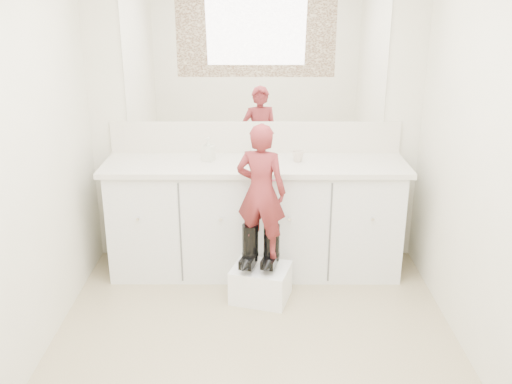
{
  "coord_description": "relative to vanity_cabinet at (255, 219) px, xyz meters",
  "views": [
    {
      "loc": [
        0.01,
        -2.89,
        2.13
      ],
      "look_at": [
        0.01,
        0.88,
        0.78
      ],
      "focal_mm": 40.0,
      "sensor_mm": 36.0,
      "label": 1
    }
  ],
  "objects": [
    {
      "name": "toothbrush",
      "position": [
        0.11,
        -0.48,
        0.48
      ],
      "size": [
        0.13,
        0.05,
        0.06
      ],
      "primitive_type": "cylinder",
      "rotation": [
        0.0,
        1.22,
        -0.28
      ],
      "color": "#F15E89",
      "rests_on": "toddler"
    },
    {
      "name": "vanity_cabinet",
      "position": [
        0.0,
        0.0,
        0.0
      ],
      "size": [
        2.2,
        0.55,
        0.85
      ],
      "primitive_type": "cube",
      "color": "silver",
      "rests_on": "floor"
    },
    {
      "name": "floor",
      "position": [
        0.0,
        -1.23,
        -0.42
      ],
      "size": [
        3.0,
        3.0,
        0.0
      ],
      "primitive_type": "plane",
      "color": "#91835F",
      "rests_on": "ground"
    },
    {
      "name": "wall_front",
      "position": [
        0.0,
        -2.73,
        0.77
      ],
      "size": [
        2.6,
        0.0,
        2.6
      ],
      "primitive_type": "plane",
      "rotation": [
        -1.57,
        0.0,
        0.0
      ],
      "color": "beige",
      "rests_on": "floor"
    },
    {
      "name": "backsplash",
      "position": [
        0.0,
        0.26,
        0.59
      ],
      "size": [
        2.28,
        0.03,
        0.25
      ],
      "primitive_type": "cube",
      "color": "beige",
      "rests_on": "countertop"
    },
    {
      "name": "faucet",
      "position": [
        0.0,
        0.15,
        0.52
      ],
      "size": [
        0.08,
        0.08,
        0.1
      ],
      "primitive_type": "cylinder",
      "color": "silver",
      "rests_on": "countertop"
    },
    {
      "name": "wall_left",
      "position": [
        -1.3,
        -1.23,
        0.78
      ],
      "size": [
        0.0,
        3.0,
        3.0
      ],
      "primitive_type": "plane",
      "rotation": [
        1.57,
        0.0,
        1.57
      ],
      "color": "beige",
      "rests_on": "floor"
    },
    {
      "name": "wall_back",
      "position": [
        0.0,
        0.27,
        0.77
      ],
      "size": [
        2.6,
        0.0,
        2.6
      ],
      "primitive_type": "plane",
      "rotation": [
        1.57,
        0.0,
        0.0
      ],
      "color": "beige",
      "rests_on": "floor"
    },
    {
      "name": "boot_left",
      "position": [
        -0.03,
        -0.48,
        -0.01
      ],
      "size": [
        0.17,
        0.24,
        0.33
      ],
      "primitive_type": null,
      "rotation": [
        0.0,
        0.0,
        -0.28
      ],
      "color": "black",
      "rests_on": "step_stool"
    },
    {
      "name": "boot_right",
      "position": [
        0.12,
        -0.48,
        -0.01
      ],
      "size": [
        0.17,
        0.24,
        0.33
      ],
      "primitive_type": null,
      "rotation": [
        0.0,
        0.0,
        -0.28
      ],
      "color": "black",
      "rests_on": "step_stool"
    },
    {
      "name": "step_stool",
      "position": [
        0.04,
        -0.48,
        -0.3
      ],
      "size": [
        0.47,
        0.42,
        0.25
      ],
      "primitive_type": "cube",
      "rotation": [
        0.0,
        0.0,
        -0.28
      ],
      "color": "white",
      "rests_on": "floor"
    },
    {
      "name": "soap_bottle",
      "position": [
        -0.35,
        0.04,
        0.55
      ],
      "size": [
        0.11,
        0.11,
        0.18
      ],
      "primitive_type": "imported",
      "rotation": [
        0.0,
        0.0,
        -0.41
      ],
      "color": "beige",
      "rests_on": "countertop"
    },
    {
      "name": "wall_right",
      "position": [
        1.3,
        -1.23,
        0.78
      ],
      "size": [
        0.0,
        3.0,
        3.0
      ],
      "primitive_type": "plane",
      "rotation": [
        1.57,
        0.0,
        -1.57
      ],
      "color": "beige",
      "rests_on": "floor"
    },
    {
      "name": "countertop",
      "position": [
        0.0,
        -0.01,
        0.45
      ],
      "size": [
        2.28,
        0.58,
        0.04
      ],
      "primitive_type": "cube",
      "color": "beige",
      "rests_on": "vanity_cabinet"
    },
    {
      "name": "dot_panel",
      "position": [
        0.0,
        -2.71,
        1.22
      ],
      "size": [
        2.0,
        0.01,
        1.2
      ],
      "primitive_type": "cube",
      "color": "#472819",
      "rests_on": "wall_front"
    },
    {
      "name": "toddler",
      "position": [
        0.04,
        -0.48,
        0.4
      ],
      "size": [
        0.39,
        0.31,
        0.95
      ],
      "primitive_type": "imported",
      "rotation": [
        0.0,
        0.0,
        2.87
      ],
      "color": "#AE353B",
      "rests_on": "step_stool"
    },
    {
      "name": "cup",
      "position": [
        0.32,
        0.01,
        0.51
      ],
      "size": [
        0.11,
        0.11,
        0.08
      ],
      "primitive_type": "imported",
      "rotation": [
        0.0,
        0.0,
        -0.22
      ],
      "color": "beige",
      "rests_on": "countertop"
    },
    {
      "name": "mirror",
      "position": [
        0.0,
        0.26,
        1.22
      ],
      "size": [
        2.0,
        0.02,
        1.0
      ],
      "primitive_type": "cube",
      "color": "white",
      "rests_on": "wall_back"
    }
  ]
}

